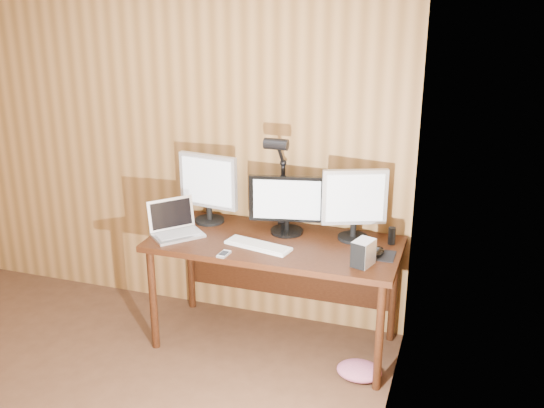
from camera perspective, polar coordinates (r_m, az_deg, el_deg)
The scene contains 13 objects.
desk at distance 4.18m, azimuth 0.52°, elevation -4.51°, with size 1.60×0.70×0.75m.
monitor_center at distance 4.13m, azimuth 1.35°, elevation -0.01°, with size 0.49×0.22×0.39m.
monitor_left at distance 4.32m, azimuth -5.73°, elevation 1.62°, with size 0.43×0.20×0.48m.
monitor_right at distance 4.04m, azimuth 7.41°, elevation 0.15°, with size 0.40×0.20×0.47m.
laptop at distance 4.21m, azimuth -8.70°, elevation -1.96°, with size 0.39×0.39×0.22m.
keyboard at distance 3.98m, azimuth -1.25°, elevation -3.73°, with size 0.44×0.22×0.02m.
mousepad at distance 3.92m, azimuth 9.41°, elevation -4.51°, with size 0.21×0.17×0.00m, color black.
mouse at distance 3.91m, azimuth 9.43°, elevation -4.21°, with size 0.07×0.12×0.04m, color black.
hard_drive at distance 3.75m, azimuth 8.18°, elevation -4.36°, with size 0.13×0.16×0.16m.
phone at distance 3.88m, azimuth -4.33°, elevation -4.50°, with size 0.06×0.11×0.01m.
speaker at distance 4.08m, azimuth 10.68°, elevation -2.81°, with size 0.05×0.05×0.11m, color black.
desk_lamp at distance 4.14m, azimuth 0.66°, elevation 3.21°, with size 0.15×0.22×0.67m.
fabric_pile at distance 4.10m, azimuth 7.82°, elevation -14.59°, with size 0.28×0.23×0.09m, color #B25675, non-canonical shape.
Camera 1 is at (2.07, -1.93, 2.36)m, focal length 42.00 mm.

